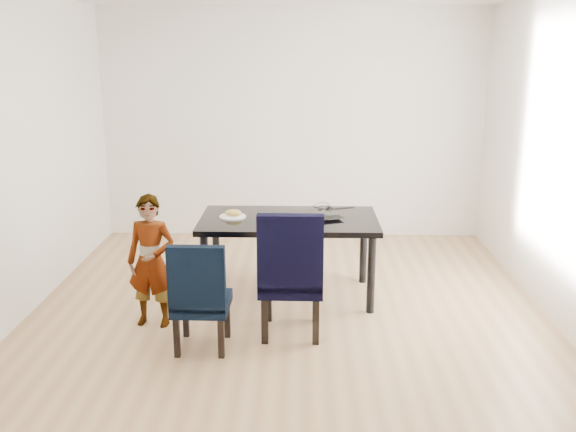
{
  "coord_description": "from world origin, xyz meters",
  "views": [
    {
      "loc": [
        0.12,
        -5.09,
        2.28
      ],
      "look_at": [
        0.0,
        0.2,
        0.85
      ],
      "focal_mm": 40.0,
      "sensor_mm": 36.0,
      "label": 1
    }
  ],
  "objects_px": {
    "dining_table": "(289,257)",
    "chair_right": "(291,271)",
    "chair_left": "(202,294)",
    "child": "(151,261)",
    "plate": "(232,217)",
    "laptop": "(323,218)"
  },
  "relations": [
    {
      "from": "chair_right",
      "to": "plate",
      "type": "relative_size",
      "value": 4.31
    },
    {
      "from": "plate",
      "to": "laptop",
      "type": "distance_m",
      "value": 0.83
    },
    {
      "from": "chair_right",
      "to": "child",
      "type": "distance_m",
      "value": 1.16
    },
    {
      "from": "dining_table",
      "to": "plate",
      "type": "relative_size",
      "value": 6.59
    },
    {
      "from": "child",
      "to": "plate",
      "type": "distance_m",
      "value": 0.92
    },
    {
      "from": "dining_table",
      "to": "laptop",
      "type": "height_order",
      "value": "laptop"
    },
    {
      "from": "dining_table",
      "to": "chair_right",
      "type": "height_order",
      "value": "chair_right"
    },
    {
      "from": "chair_left",
      "to": "laptop",
      "type": "height_order",
      "value": "chair_left"
    },
    {
      "from": "chair_left",
      "to": "chair_right",
      "type": "relative_size",
      "value": 0.84
    },
    {
      "from": "chair_right",
      "to": "plate",
      "type": "xyz_separation_m",
      "value": [
        -0.55,
        0.79,
        0.23
      ]
    },
    {
      "from": "dining_table",
      "to": "chair_right",
      "type": "bearing_deg",
      "value": -87.28
    },
    {
      "from": "dining_table",
      "to": "chair_left",
      "type": "height_order",
      "value": "chair_left"
    },
    {
      "from": "dining_table",
      "to": "child",
      "type": "relative_size",
      "value": 1.45
    },
    {
      "from": "chair_left",
      "to": "plate",
      "type": "distance_m",
      "value": 1.13
    },
    {
      "from": "dining_table",
      "to": "laptop",
      "type": "xyz_separation_m",
      "value": [
        0.31,
        -0.02,
        0.39
      ]
    },
    {
      "from": "chair_right",
      "to": "plate",
      "type": "height_order",
      "value": "chair_right"
    },
    {
      "from": "chair_right",
      "to": "child",
      "type": "xyz_separation_m",
      "value": [
        -1.15,
        0.13,
        0.03
      ]
    },
    {
      "from": "chair_left",
      "to": "plate",
      "type": "height_order",
      "value": "chair_left"
    },
    {
      "from": "dining_table",
      "to": "plate",
      "type": "bearing_deg",
      "value": 178.64
    },
    {
      "from": "dining_table",
      "to": "chair_left",
      "type": "relative_size",
      "value": 1.83
    },
    {
      "from": "child",
      "to": "chair_right",
      "type": "bearing_deg",
      "value": 0.61
    },
    {
      "from": "chair_left",
      "to": "child",
      "type": "xyz_separation_m",
      "value": [
        -0.47,
        0.41,
        0.12
      ]
    }
  ]
}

